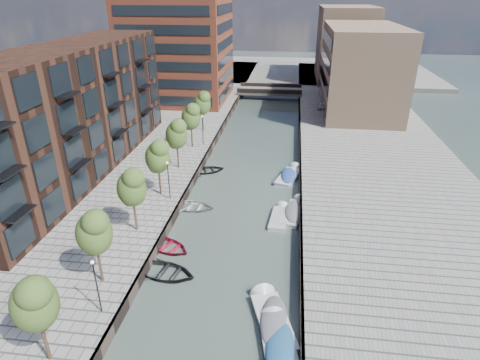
% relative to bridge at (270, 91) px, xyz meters
% --- Properties ---
extents(water, '(300.00, 300.00, 0.00)m').
position_rel_bridge_xyz_m(water, '(0.00, -32.00, -1.39)').
color(water, '#38473F').
rests_on(water, ground).
extents(quay_left, '(60.00, 140.00, 1.00)m').
position_rel_bridge_xyz_m(quay_left, '(-36.00, -32.00, -0.89)').
color(quay_left, gray).
rests_on(quay_left, ground).
extents(quay_right, '(20.00, 140.00, 1.00)m').
position_rel_bridge_xyz_m(quay_right, '(16.00, -32.00, -0.89)').
color(quay_right, gray).
rests_on(quay_right, ground).
extents(quay_wall_left, '(0.25, 140.00, 1.00)m').
position_rel_bridge_xyz_m(quay_wall_left, '(-6.10, -32.00, -0.89)').
color(quay_wall_left, '#332823').
rests_on(quay_wall_left, ground).
extents(quay_wall_right, '(0.25, 140.00, 1.00)m').
position_rel_bridge_xyz_m(quay_wall_right, '(6.10, -32.00, -0.89)').
color(quay_wall_right, '#332823').
rests_on(quay_wall_right, ground).
extents(far_closure, '(80.00, 40.00, 1.00)m').
position_rel_bridge_xyz_m(far_closure, '(0.00, 28.00, -0.89)').
color(far_closure, gray).
rests_on(far_closure, ground).
extents(apartment_block, '(8.00, 38.00, 14.00)m').
position_rel_bridge_xyz_m(apartment_block, '(-20.00, -42.00, 6.61)').
color(apartment_block, black).
rests_on(apartment_block, quay_left).
extents(tower, '(18.00, 18.00, 30.00)m').
position_rel_bridge_xyz_m(tower, '(-17.00, -7.00, 14.61)').
color(tower, '#98432C').
rests_on(tower, quay_left).
extents(tan_block_near, '(12.00, 25.00, 14.00)m').
position_rel_bridge_xyz_m(tan_block_near, '(16.00, -10.00, 6.61)').
color(tan_block_near, '#A17D62').
rests_on(tan_block_near, quay_right).
extents(tan_block_far, '(12.00, 20.00, 16.00)m').
position_rel_bridge_xyz_m(tan_block_far, '(16.00, 16.00, 7.61)').
color(tan_block_far, '#A17D62').
rests_on(tan_block_far, quay_right).
extents(bridge, '(13.00, 6.00, 1.30)m').
position_rel_bridge_xyz_m(bridge, '(0.00, 0.00, 0.00)').
color(bridge, gray).
rests_on(bridge, ground).
extents(tree_0, '(2.50, 2.50, 5.95)m').
position_rel_bridge_xyz_m(tree_0, '(-8.50, -68.00, 3.92)').
color(tree_0, '#382619').
rests_on(tree_0, quay_left).
extents(tree_1, '(2.50, 2.50, 5.95)m').
position_rel_bridge_xyz_m(tree_1, '(-8.50, -61.00, 3.92)').
color(tree_1, '#382619').
rests_on(tree_1, quay_left).
extents(tree_2, '(2.50, 2.50, 5.95)m').
position_rel_bridge_xyz_m(tree_2, '(-8.50, -54.00, 3.92)').
color(tree_2, '#382619').
rests_on(tree_2, quay_left).
extents(tree_3, '(2.50, 2.50, 5.95)m').
position_rel_bridge_xyz_m(tree_3, '(-8.50, -47.00, 3.92)').
color(tree_3, '#382619').
rests_on(tree_3, quay_left).
extents(tree_4, '(2.50, 2.50, 5.95)m').
position_rel_bridge_xyz_m(tree_4, '(-8.50, -40.00, 3.92)').
color(tree_4, '#382619').
rests_on(tree_4, quay_left).
extents(tree_5, '(2.50, 2.50, 5.95)m').
position_rel_bridge_xyz_m(tree_5, '(-8.50, -33.00, 3.92)').
color(tree_5, '#382619').
rests_on(tree_5, quay_left).
extents(tree_6, '(2.50, 2.50, 5.95)m').
position_rel_bridge_xyz_m(tree_6, '(-8.50, -26.00, 3.92)').
color(tree_6, '#382619').
rests_on(tree_6, quay_left).
extents(lamp_0, '(0.24, 0.24, 4.12)m').
position_rel_bridge_xyz_m(lamp_0, '(-7.20, -64.00, 2.12)').
color(lamp_0, black).
rests_on(lamp_0, quay_left).
extents(lamp_1, '(0.24, 0.24, 4.12)m').
position_rel_bridge_xyz_m(lamp_1, '(-7.20, -48.00, 2.12)').
color(lamp_1, black).
rests_on(lamp_1, quay_left).
extents(lamp_2, '(0.24, 0.24, 4.12)m').
position_rel_bridge_xyz_m(lamp_2, '(-7.20, -32.00, 2.12)').
color(lamp_2, black).
rests_on(lamp_2, quay_left).
extents(sloop_0, '(5.58, 4.46, 1.03)m').
position_rel_bridge_xyz_m(sloop_0, '(-4.51, -58.63, -1.39)').
color(sloop_0, black).
rests_on(sloop_0, ground).
extents(sloop_2, '(5.32, 4.71, 0.91)m').
position_rel_bridge_xyz_m(sloop_2, '(-5.40, -55.15, -1.39)').
color(sloop_2, maroon).
rests_on(sloop_2, ground).
extents(sloop_3, '(4.85, 3.62, 0.96)m').
position_rel_bridge_xyz_m(sloop_3, '(-4.96, -48.01, -1.39)').
color(sloop_3, beige).
rests_on(sloop_3, ground).
extents(sloop_4, '(5.07, 4.40, 0.88)m').
position_rel_bridge_xyz_m(sloop_4, '(-5.25, -38.73, -1.39)').
color(sloop_4, black).
rests_on(sloop_4, ground).
extents(motorboat_0, '(3.07, 5.95, 1.89)m').
position_rel_bridge_xyz_m(motorboat_0, '(4.62, -64.59, -1.16)').
color(motorboat_0, '#B1B1AF').
rests_on(motorboat_0, ground).
extents(motorboat_1, '(3.63, 6.01, 1.89)m').
position_rel_bridge_xyz_m(motorboat_1, '(4.05, -62.27, -1.16)').
color(motorboat_1, silver).
rests_on(motorboat_1, ground).
extents(motorboat_2, '(2.00, 4.76, 1.55)m').
position_rel_bridge_xyz_m(motorboat_2, '(4.08, -48.56, -1.30)').
color(motorboat_2, '#BABAB8').
rests_on(motorboat_2, ground).
extents(motorboat_3, '(3.34, 5.82, 1.84)m').
position_rel_bridge_xyz_m(motorboat_3, '(4.84, -39.04, -1.17)').
color(motorboat_3, silver).
rests_on(motorboat_3, ground).
extents(motorboat_4, '(3.11, 5.72, 1.81)m').
position_rel_bridge_xyz_m(motorboat_4, '(5.53, -47.56, -1.17)').
color(motorboat_4, silver).
rests_on(motorboat_4, ground).
extents(car, '(1.70, 3.61, 1.20)m').
position_rel_bridge_xyz_m(car, '(9.98, -10.99, 0.21)').
color(car, '#949798').
rests_on(car, quay_right).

